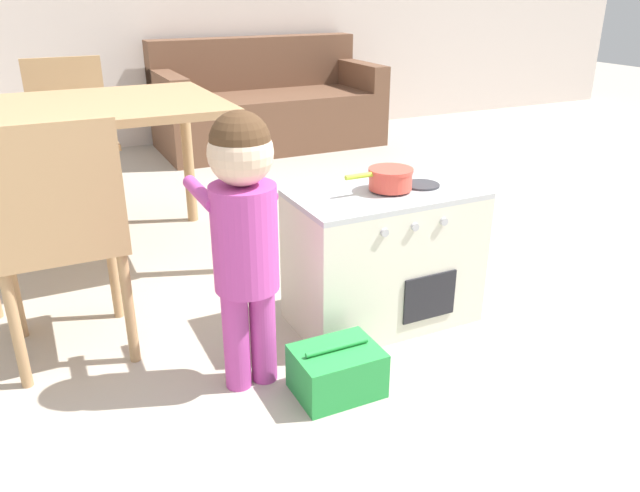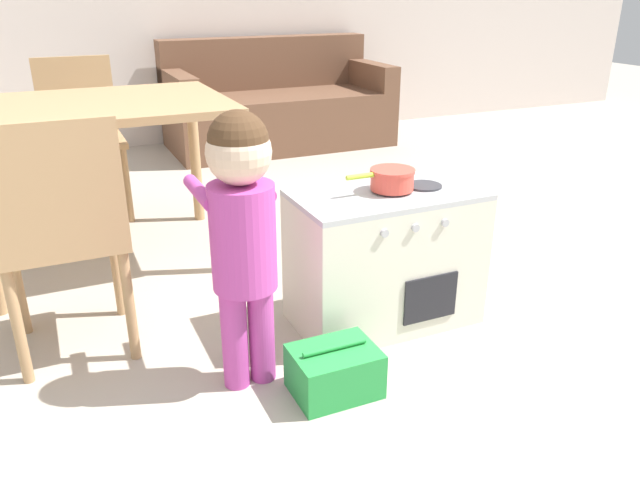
{
  "view_description": "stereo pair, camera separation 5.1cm",
  "coord_description": "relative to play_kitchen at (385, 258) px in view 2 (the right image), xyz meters",
  "views": [
    {
      "loc": [
        -0.88,
        -1.08,
        1.22
      ],
      "look_at": [
        -0.03,
        0.68,
        0.39
      ],
      "focal_mm": 35.0,
      "sensor_mm": 36.0,
      "label": 1
    },
    {
      "loc": [
        -0.83,
        -1.1,
        1.22
      ],
      "look_at": [
        -0.03,
        0.68,
        0.39
      ],
      "focal_mm": 35.0,
      "sensor_mm": 36.0,
      "label": 2
    }
  ],
  "objects": [
    {
      "name": "ground_plane",
      "position": [
        -0.27,
        -0.76,
        -0.26
      ],
      "size": [
        16.0,
        16.0,
        0.0
      ],
      "primitive_type": "plane",
      "color": "#B2A899"
    },
    {
      "name": "play_kitchen",
      "position": [
        0.0,
        0.0,
        0.0
      ],
      "size": [
        0.69,
        0.39,
        0.53
      ],
      "color": "silver",
      "rests_on": "ground_plane"
    },
    {
      "name": "toy_pot",
      "position": [
        0.01,
        0.0,
        0.31
      ],
      "size": [
        0.26,
        0.16,
        0.08
      ],
      "color": "#E04C3D",
      "rests_on": "play_kitchen"
    },
    {
      "name": "child_figure",
      "position": [
        -0.6,
        -0.18,
        0.31
      ],
      "size": [
        0.22,
        0.36,
        0.9
      ],
      "color": "#BC429E",
      "rests_on": "ground_plane"
    },
    {
      "name": "toy_basket",
      "position": [
        -0.38,
        -0.35,
        -0.18
      ],
      "size": [
        0.27,
        0.21,
        0.17
      ],
      "color": "green",
      "rests_on": "ground_plane"
    },
    {
      "name": "dining_table",
      "position": [
        -0.87,
        1.03,
        0.39
      ],
      "size": [
        1.11,
        0.86,
        0.74
      ],
      "color": "tan",
      "rests_on": "ground_plane"
    },
    {
      "name": "dining_chair_near",
      "position": [
        -1.1,
        0.22,
        0.2
      ],
      "size": [
        0.41,
        0.41,
        0.85
      ],
      "color": "tan",
      "rests_on": "ground_plane"
    },
    {
      "name": "dining_chair_far",
      "position": [
        -0.9,
        1.76,
        0.2
      ],
      "size": [
        0.41,
        0.41,
        0.85
      ],
      "rotation": [
        0.0,
        0.0,
        3.14
      ],
      "color": "tan",
      "rests_on": "ground_plane"
    },
    {
      "name": "couch",
      "position": [
        0.65,
        2.88,
        0.04
      ],
      "size": [
        1.72,
        0.82,
        0.82
      ],
      "color": "brown",
      "rests_on": "ground_plane"
    }
  ]
}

